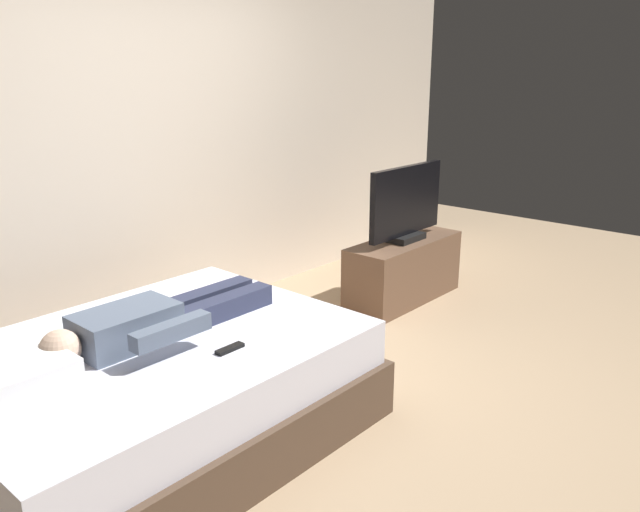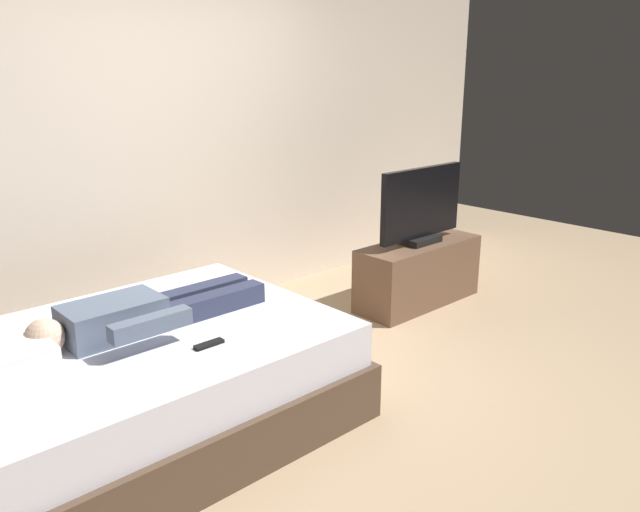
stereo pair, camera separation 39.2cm
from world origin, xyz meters
TOP-DOWN VIEW (x-y plane):
  - ground_plane at (0.00, 0.00)m, footprint 10.00×10.00m
  - back_wall at (0.40, 1.68)m, footprint 6.40×0.10m
  - bed at (-0.91, 0.34)m, footprint 1.99×1.50m
  - person at (-0.88, 0.38)m, footprint 1.26×0.46m
  - remote at (-0.73, -0.03)m, footprint 0.15×0.04m
  - tv_stand at (1.58, 0.54)m, footprint 1.10×0.40m
  - tv at (1.58, 0.54)m, footprint 0.88×0.20m

SIDE VIEW (x-z plane):
  - ground_plane at x=0.00m, z-range 0.00..0.00m
  - tv_stand at x=1.58m, z-range 0.00..0.50m
  - bed at x=-0.91m, z-range -0.01..0.53m
  - remote at x=-0.73m, z-range 0.54..0.56m
  - person at x=-0.88m, z-range 0.53..0.71m
  - tv at x=1.58m, z-range 0.49..1.08m
  - back_wall at x=0.40m, z-range 0.00..2.80m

